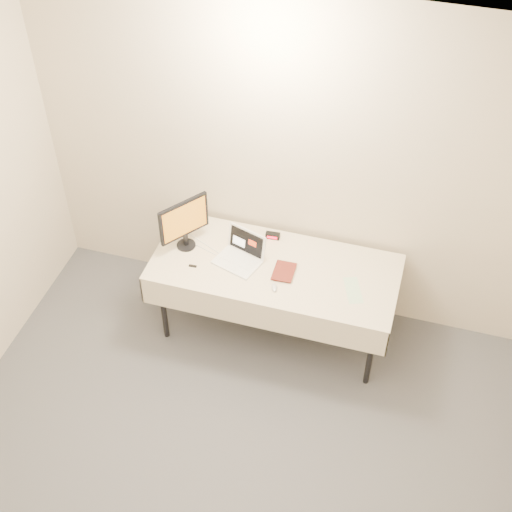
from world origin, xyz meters
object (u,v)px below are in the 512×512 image
(book, at_px, (274,261))
(laptop, at_px, (241,254))
(monitor, at_px, (184,221))
(table, at_px, (275,272))

(book, bearing_deg, laptop, 168.19)
(laptop, xyz_separation_m, monitor, (-0.45, 0.02, 0.20))
(laptop, relative_size, monitor, 0.91)
(table, relative_size, monitor, 4.30)
(table, distance_m, book, 0.17)
(table, bearing_deg, laptop, 178.92)
(laptop, bearing_deg, book, 7.22)
(monitor, relative_size, book, 2.05)
(book, bearing_deg, monitor, 172.99)
(table, relative_size, book, 8.84)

